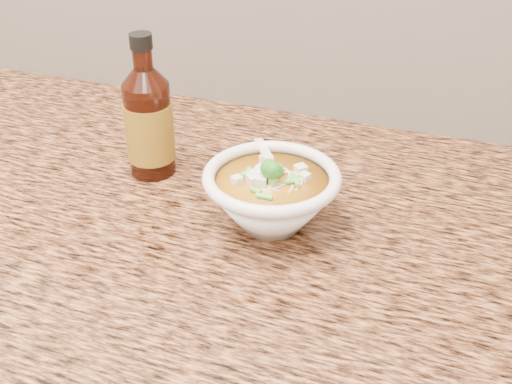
% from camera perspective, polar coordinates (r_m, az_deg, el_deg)
% --- Properties ---
extents(counter_slab, '(4.00, 0.68, 0.04)m').
position_cam_1_polar(counter_slab, '(0.99, -19.73, 1.15)').
color(counter_slab, '#A4653C').
rests_on(counter_slab, cabinet).
extents(soup_bowl, '(0.17, 0.18, 0.09)m').
position_cam_1_polar(soup_bowl, '(0.78, 1.38, -0.51)').
color(soup_bowl, white).
rests_on(soup_bowl, counter_slab).
extents(hot_sauce_bottle, '(0.09, 0.09, 0.20)m').
position_cam_1_polar(hot_sauce_bottle, '(0.89, -9.50, 6.07)').
color(hot_sauce_bottle, '#3F1208').
rests_on(hot_sauce_bottle, counter_slab).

